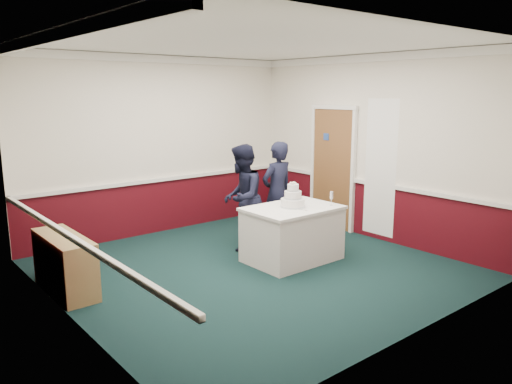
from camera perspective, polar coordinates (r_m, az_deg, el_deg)
ground at (r=6.99m, az=-0.26°, el=-8.71°), size 5.00×5.00×0.00m
room_shell at (r=7.11m, az=-2.92°, el=7.86°), size 5.00×5.00×3.00m
sideboard at (r=6.54m, az=-20.98°, el=-7.66°), size 0.41×1.20×0.70m
cake_table at (r=7.22m, az=4.17°, el=-4.73°), size 1.32×0.92×0.79m
wedding_cake at (r=7.10m, az=4.23°, el=-0.85°), size 0.35×0.35×0.36m
cake_knife at (r=6.96m, az=5.18°, el=-2.02°), size 0.05×0.22×0.00m
champagne_flute at (r=7.25m, az=8.62°, el=-0.46°), size 0.05×0.05×0.21m
person_man at (r=7.65m, az=-1.62°, el=-0.61°), size 1.00×0.98×1.63m
person_woman at (r=7.97m, az=2.43°, el=-0.08°), size 0.61×0.41×1.64m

